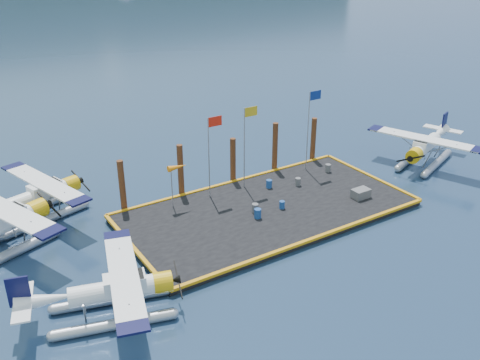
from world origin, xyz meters
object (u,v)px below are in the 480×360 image
(drum_3, at_px, (258,213))
(windsock, at_px, (177,168))
(flagpole_red, at_px, (211,145))
(crate, at_px, (361,193))
(drum_5, at_px, (269,184))
(seaplane_d, at_px, (424,149))
(seaplane_c, at_px, (41,197))
(drum_1, at_px, (282,205))
(drum_4, at_px, (328,168))
(piling_0, at_px, (122,187))
(drum_0, at_px, (255,208))
(piling_1, at_px, (181,172))
(piling_2, at_px, (233,162))
(flagpole_yellow, at_px, (247,135))
(seaplane_a, at_px, (118,292))
(piling_4, at_px, (313,141))
(seaplane_b, at_px, (1,228))
(flagpole_blue, at_px, (310,119))
(piling_3, at_px, (275,148))
(drum_2, at_px, (298,182))

(drum_3, height_order, windsock, windsock)
(flagpole_red, bearing_deg, crate, -34.27)
(drum_3, xyz_separation_m, drum_5, (3.41, 3.47, -0.02))
(seaplane_d, bearing_deg, drum_3, 71.88)
(windsock, bearing_deg, seaplane_c, 153.34)
(drum_1, bearing_deg, drum_4, 24.15)
(seaplane_c, distance_m, drum_3, 14.93)
(crate, relative_size, piling_0, 0.32)
(seaplane_c, distance_m, drum_0, 14.75)
(drum_0, bearing_deg, seaplane_d, 0.09)
(seaplane_d, relative_size, piling_1, 2.24)
(drum_3, xyz_separation_m, piling_2, (1.91, 6.22, 1.17))
(seaplane_d, relative_size, piling_0, 2.35)
(flagpole_red, bearing_deg, drum_4, -7.26)
(seaplane_c, bearing_deg, flagpole_yellow, 57.29)
(drum_1, relative_size, windsock, 0.18)
(piling_1, distance_m, piling_2, 4.50)
(seaplane_a, bearing_deg, flagpole_yellow, 138.97)
(drum_3, height_order, piling_4, piling_4)
(seaplane_b, distance_m, flagpole_blue, 23.50)
(flagpole_blue, distance_m, piling_2, 6.98)
(drum_3, height_order, piling_3, piling_3)
(drum_1, relative_size, drum_2, 0.92)
(seaplane_a, bearing_deg, seaplane_d, 115.65)
(seaplane_b, height_order, flagpole_yellow, flagpole_yellow)
(piling_0, bearing_deg, seaplane_a, -112.59)
(seaplane_a, relative_size, piling_4, 2.27)
(drum_1, relative_size, piling_4, 0.14)
(seaplane_b, height_order, drum_3, seaplane_b)
(drum_2, height_order, flagpole_red, flagpole_red)
(drum_0, distance_m, drum_3, 0.81)
(drum_0, bearing_deg, seaplane_b, 162.37)
(drum_1, distance_m, flagpole_blue, 8.37)
(seaplane_a, height_order, drum_1, seaplane_a)
(drum_0, xyz_separation_m, flagpole_red, (-1.19, 3.87, 3.68))
(windsock, bearing_deg, piling_2, 16.15)
(seaplane_a, distance_m, drum_4, 21.91)
(drum_3, height_order, flagpole_red, flagpole_red)
(seaplane_b, bearing_deg, drum_1, 51.81)
(seaplane_c, distance_m, crate, 22.60)
(seaplane_a, distance_m, drum_1, 14.35)
(seaplane_a, xyz_separation_m, piling_1, (8.82, 10.40, 0.69))
(seaplane_c, relative_size, drum_0, 14.66)
(seaplane_b, height_order, drum_5, seaplane_b)
(seaplane_a, bearing_deg, drum_4, 126.01)
(drum_2, bearing_deg, crate, -57.91)
(flagpole_yellow, distance_m, piling_4, 8.35)
(seaplane_b, relative_size, crate, 7.74)
(seaplane_a, height_order, drum_0, seaplane_a)
(seaplane_a, relative_size, windsock, 2.91)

